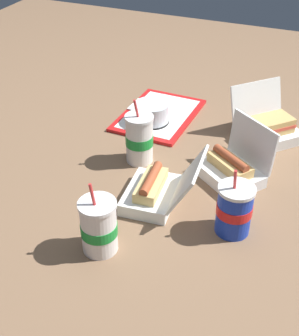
{
  "coord_description": "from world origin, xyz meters",
  "views": [
    {
      "loc": [
        1.1,
        0.41,
        0.88
      ],
      "look_at": [
        0.01,
        -0.04,
        0.05
      ],
      "focal_mm": 50.0,
      "sensor_mm": 36.0,
      "label": 1
    }
  ],
  "objects": [
    {
      "name": "clamshell_hotdog_left",
      "position": [
        0.09,
        0.01,
        0.04
      ],
      "size": [
        0.22,
        0.23,
        0.16
      ],
      "color": "white",
      "rests_on": "ground_plane"
    },
    {
      "name": "ketchup_cup",
      "position": [
        -0.44,
        -0.21,
        0.03
      ],
      "size": [
        0.04,
        0.04,
        0.02
      ],
      "color": "white",
      "rests_on": "food_tray"
    },
    {
      "name": "clamshell_hotdog_corner",
      "position": [
        -0.1,
        0.19,
        0.04
      ],
      "size": [
        0.25,
        0.25,
        0.18
      ],
      "color": "white",
      "rests_on": "ground_plane"
    },
    {
      "name": "food_tray",
      "position": [
        -0.39,
        -0.17,
        0.01
      ],
      "size": [
        0.38,
        0.27,
        0.01
      ],
      "color": "red",
      "rests_on": "ground_plane"
    },
    {
      "name": "cake_container",
      "position": [
        -0.32,
        -0.17,
        0.05
      ],
      "size": [
        0.13,
        0.13,
        0.07
      ],
      "color": "black",
      "rests_on": "food_tray"
    },
    {
      "name": "soda_cup_back",
      "position": [
        -0.09,
        -0.12,
        0.08
      ],
      "size": [
        0.09,
        0.09,
        0.23
      ],
      "color": "white",
      "rests_on": "ground_plane"
    },
    {
      "name": "plastic_fork",
      "position": [
        -0.4,
        -0.12,
        0.02
      ],
      "size": [
        0.11,
        0.03,
        0.0
      ],
      "primitive_type": "cube",
      "rotation": [
        0.0,
        0.0,
        -0.13
      ],
      "color": "white",
      "rests_on": "food_tray"
    },
    {
      "name": "soda_cup_right",
      "position": [
        0.13,
        0.25,
        0.07
      ],
      "size": [
        0.1,
        0.1,
        0.21
      ],
      "color": "#1938B7",
      "rests_on": "ground_plane"
    },
    {
      "name": "clamshell_sandwich_right",
      "position": [
        -0.38,
        0.25,
        0.04
      ],
      "size": [
        0.28,
        0.28,
        0.18
      ],
      "color": "white",
      "rests_on": "ground_plane"
    },
    {
      "name": "soda_cup_front",
      "position": [
        0.33,
        -0.05,
        0.08
      ],
      "size": [
        0.1,
        0.1,
        0.21
      ],
      "color": "white",
      "rests_on": "ground_plane"
    },
    {
      "name": "ground_plane",
      "position": [
        0.0,
        0.0,
        0.0
      ],
      "size": [
        3.2,
        3.2,
        0.0
      ],
      "primitive_type": "plane",
      "color": "brown"
    },
    {
      "name": "napkin_stack",
      "position": [
        -0.42,
        -0.24,
        0.02
      ],
      "size": [
        0.1,
        0.1,
        0.0
      ],
      "primitive_type": "cube",
      "rotation": [
        0.0,
        0.0,
        -0.04
      ],
      "color": "white",
      "rests_on": "food_tray"
    }
  ]
}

